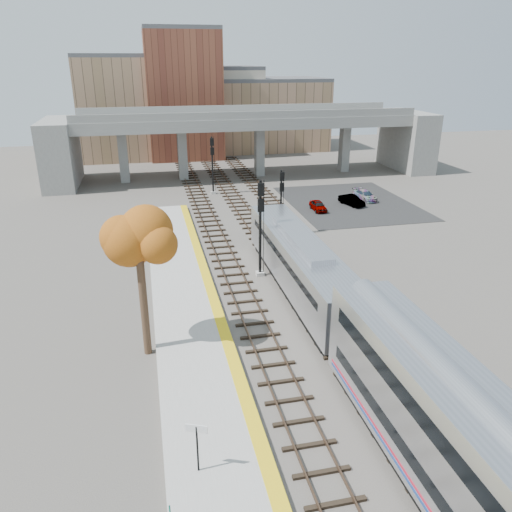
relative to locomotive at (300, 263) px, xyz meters
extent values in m
plane|color=#47423D|center=(-1.00, -6.25, -2.28)|extent=(160.00, 160.00, 0.00)
cube|color=#9E9E99|center=(-8.25, -6.25, -2.10)|extent=(4.50, 60.00, 0.35)
cube|color=yellow|center=(-6.35, -6.25, -1.92)|extent=(0.70, 60.00, 0.01)
cube|color=black|center=(-4.20, 6.25, -2.21)|extent=(2.50, 95.00, 0.14)
cube|color=brown|center=(-4.92, 6.25, -2.10)|extent=(0.07, 95.00, 0.14)
cube|color=brown|center=(-3.48, 6.25, -2.10)|extent=(0.07, 95.00, 0.14)
cube|color=black|center=(0.00, 6.25, -2.21)|extent=(2.50, 95.00, 0.14)
cube|color=brown|center=(-0.72, 6.25, -2.10)|extent=(0.07, 95.00, 0.14)
cube|color=brown|center=(0.72, 6.25, -2.10)|extent=(0.07, 95.00, 0.14)
cube|color=black|center=(4.00, 6.25, -2.21)|extent=(2.50, 95.00, 0.14)
cube|color=brown|center=(3.28, 6.25, -2.10)|extent=(0.07, 95.00, 0.14)
cube|color=brown|center=(4.72, 6.25, -2.10)|extent=(0.07, 95.00, 0.14)
cube|color=slate|center=(4.00, 38.75, 5.47)|extent=(46.00, 10.00, 1.50)
cube|color=slate|center=(4.00, 33.95, 6.72)|extent=(46.00, 0.20, 1.00)
cube|color=slate|center=(4.00, 43.55, 6.72)|extent=(46.00, 0.20, 1.00)
cube|color=slate|center=(-13.00, 38.75, 1.22)|extent=(1.20, 1.60, 7.00)
cube|color=slate|center=(-5.00, 38.75, 1.22)|extent=(1.20, 1.60, 7.00)
cube|color=slate|center=(6.00, 38.75, 1.22)|extent=(1.20, 1.60, 7.00)
cube|color=slate|center=(19.00, 38.75, 1.22)|extent=(1.20, 1.60, 7.00)
cube|color=slate|center=(-21.00, 38.75, 1.97)|extent=(4.00, 12.00, 8.50)
cube|color=slate|center=(29.00, 38.75, 1.97)|extent=(4.00, 12.00, 8.50)
cube|color=#A57D60|center=(-11.00, 58.75, 5.72)|extent=(18.00, 14.00, 16.00)
cube|color=#4C4C4F|center=(-11.00, 58.75, 14.02)|extent=(18.00, 14.00, 0.60)
cube|color=beige|center=(3.00, 63.75, 4.72)|extent=(16.00, 16.00, 14.00)
cube|color=#4C4C4F|center=(3.00, 63.75, 12.02)|extent=(16.00, 16.00, 0.60)
cube|color=brown|center=(-3.00, 55.75, 7.72)|extent=(12.00, 10.00, 20.00)
cube|color=#4C4C4F|center=(-3.00, 55.75, 18.02)|extent=(12.00, 10.00, 0.60)
cube|color=#A57D60|center=(13.00, 61.75, 3.72)|extent=(20.00, 14.00, 12.00)
cube|color=#4C4C4F|center=(13.00, 61.75, 10.02)|extent=(20.00, 14.00, 0.60)
cube|color=black|center=(13.00, 21.75, -2.26)|extent=(14.00, 18.00, 0.04)
cube|color=#A8AAB2|center=(0.00, -0.01, 0.07)|extent=(3.00, 19.00, 3.20)
cube|color=black|center=(0.00, 9.51, 0.67)|extent=(2.20, 0.06, 1.10)
cube|color=black|center=(0.00, -0.01, 0.67)|extent=(3.02, 16.15, 0.50)
cube|color=black|center=(0.00, -0.01, -1.78)|extent=(2.70, 17.10, 0.50)
cube|color=#A8AAB2|center=(0.00, -0.01, 1.87)|extent=(1.60, 9.50, 0.40)
cube|color=#9E9E99|center=(-2.10, 3.52, -2.13)|extent=(0.60, 0.60, 0.30)
cylinder|color=black|center=(-2.10, 3.52, 1.53)|extent=(0.22, 0.22, 7.62)
cube|color=black|center=(-2.10, 3.27, 4.68)|extent=(0.49, 0.18, 0.98)
cube|color=black|center=(-2.10, 3.27, 3.49)|extent=(0.49, 0.18, 0.98)
cube|color=#9E9E99|center=(2.00, 12.46, -2.13)|extent=(0.60, 0.60, 0.30)
cylinder|color=black|center=(2.00, 12.46, 0.88)|extent=(0.18, 0.18, 6.31)
cube|color=black|center=(2.00, 12.21, 3.49)|extent=(0.41, 0.18, 0.81)
cube|color=black|center=(2.00, 12.21, 2.50)|extent=(0.41, 0.18, 0.81)
cube|color=#9E9E99|center=(-2.10, 29.49, -2.13)|extent=(0.60, 0.60, 0.30)
cylinder|color=black|center=(-2.10, 29.49, 1.27)|extent=(0.20, 0.20, 7.10)
cube|color=black|center=(-2.10, 29.24, 4.21)|extent=(0.46, 0.18, 0.91)
cube|color=black|center=(-2.10, 29.24, 3.10)|extent=(0.46, 0.18, 0.91)
cylinder|color=black|center=(-9.14, -15.74, -0.83)|extent=(0.08, 0.08, 2.20)
cube|color=white|center=(-9.14, -15.74, 0.17)|extent=(0.85, 0.39, 0.35)
cylinder|color=#382619|center=(-10.95, -5.87, 0.79)|extent=(0.44, 0.44, 6.14)
ellipsoid|color=#AC6317|center=(-10.95, -5.87, 4.30)|extent=(3.60, 3.60, 4.38)
imported|color=#99999E|center=(8.26, 19.44, -1.68)|extent=(1.34, 3.26, 1.11)
imported|color=#99999E|center=(12.77, 20.64, -1.65)|extent=(2.24, 3.77, 1.17)
imported|color=#99999E|center=(15.27, 22.46, -1.68)|extent=(2.12, 4.05, 1.12)
camera|label=1|loc=(-10.28, -31.47, 13.65)|focal=35.00mm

